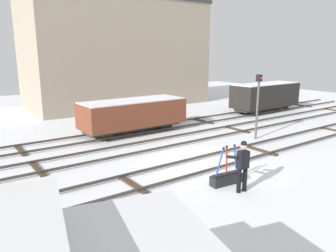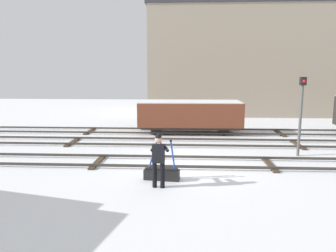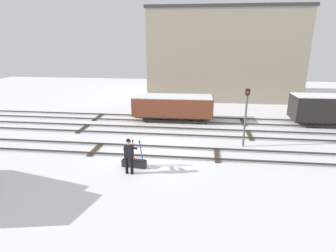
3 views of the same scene
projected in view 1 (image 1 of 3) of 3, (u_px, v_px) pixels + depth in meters
ground_plane at (205, 166)px, 13.52m from camera, size 60.00×60.00×0.00m
track_main_line at (205, 163)px, 13.50m from camera, size 44.00×1.94×0.18m
track_siding_near at (157, 144)px, 16.37m from camera, size 44.00×1.94×0.18m
track_siding_far at (128, 132)px, 18.81m from camera, size 44.00×1.94×0.18m
switch_lever_frame at (226, 178)px, 11.57m from camera, size 1.27×0.50×1.45m
rail_worker at (242, 163)px, 10.79m from camera, size 0.59×0.73×1.80m
signal_post at (258, 100)px, 17.27m from camera, size 0.24×0.32×3.51m
apartment_building at (118, 53)px, 28.63m from camera, size 15.81×7.14×9.32m
freight_car_back_track at (133, 114)px, 18.80m from camera, size 6.22×2.36×1.97m
freight_car_far_end at (265, 95)px, 25.62m from camera, size 6.25×2.18×2.29m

